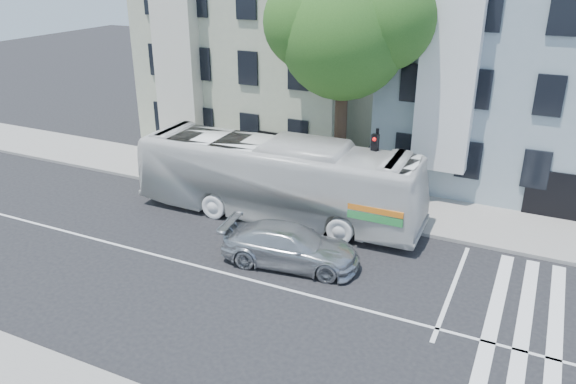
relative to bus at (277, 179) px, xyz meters
The scene contains 9 objects.
ground 5.72m from the bus, 72.91° to the right, with size 120.00×120.00×0.00m, color black.
sidewalk_far 3.64m from the bus, 60.27° to the left, with size 80.00×4.00×0.15m, color gray.
building_left 11.80m from the bus, 118.86° to the left, with size 12.00×10.00×11.00m, color #A6AA8E.
building_right 13.56m from the bus, 48.73° to the left, with size 12.00×10.00×11.00m, color #8C9EA6.
street_tree 7.21m from the bus, 64.87° to the left, with size 7.30×5.90×11.10m.
bus is the anchor object (origin of this frame).
sedan 4.34m from the bus, 57.01° to the right, with size 5.14×2.09×1.49m, color silver.
hedge 4.28m from the bus, 160.56° to the left, with size 8.50×0.84×0.70m, color #2C541B, non-canonical shape.
traffic_signal 4.20m from the bus, 18.04° to the left, with size 0.43×0.53×4.13m.
Camera 1 is at (8.50, -14.89, 10.62)m, focal length 35.00 mm.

